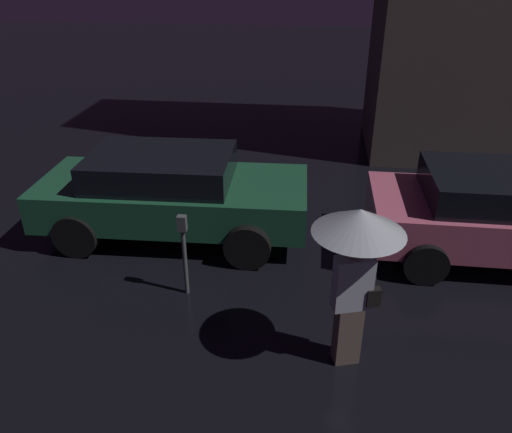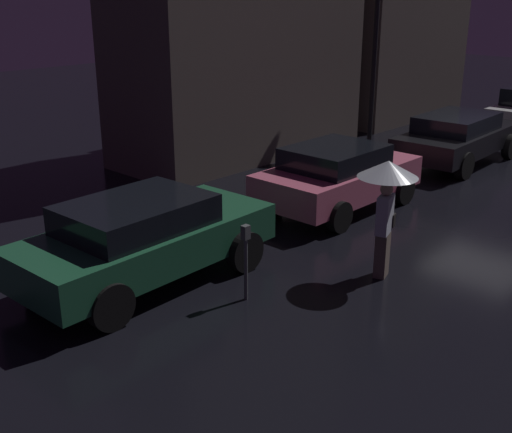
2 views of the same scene
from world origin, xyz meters
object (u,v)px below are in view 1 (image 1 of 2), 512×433
at_px(parked_car_green, 171,192).
at_px(parked_car_pink, 498,213).
at_px(parking_meter, 184,246).
at_px(pedestrian_with_umbrella, 357,247).

distance_m(parked_car_green, parked_car_pink, 5.19).
xyz_separation_m(parked_car_pink, parking_meter, (-4.55, -1.61, 0.02)).
bearing_deg(pedestrian_with_umbrella, parked_car_green, -61.19).
bearing_deg(parked_car_green, parking_meter, -70.90).
relative_size(parked_car_green, pedestrian_with_umbrella, 2.22).
bearing_deg(parked_car_green, pedestrian_with_umbrella, -45.92).
height_order(parked_car_green, parking_meter, parked_car_green).
bearing_deg(pedestrian_with_umbrella, parking_meter, -43.09).
xyz_separation_m(parked_car_green, parking_meter, (0.64, -1.67, -0.01)).
relative_size(pedestrian_with_umbrella, parking_meter, 1.63).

